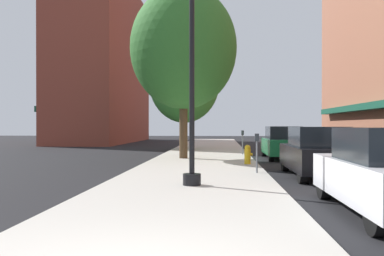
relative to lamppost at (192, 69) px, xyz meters
The scene contains 11 objects.
ground_plane 12.32m from the lamppost, 70.75° to the left, with size 90.00×90.00×0.00m, color black.
sidewalk_slab 12.63m from the lamppost, 90.37° to the left, with size 4.80×50.00×0.12m, color #B7B2A8.
building_far_background 32.53m from the lamppost, 110.15° to the left, with size 6.80×18.00×15.70m.
lamppost is the anchor object (origin of this frame).
fire_hydrant 6.90m from the lamppost, 72.91° to the left, with size 0.33×0.26×0.79m.
parking_meter_near 12.20m from the lamppost, 80.53° to the left, with size 0.14×0.09×1.31m.
parking_meter_far 4.22m from the lamppost, 56.50° to the left, with size 0.14×0.09×1.31m.
tree_near 17.35m from the lamppost, 95.73° to the left, with size 4.84×4.84×7.34m.
tree_mid 9.26m from the lamppost, 96.61° to the left, with size 5.15×5.15×8.30m.
car_black 5.42m from the lamppost, 36.33° to the left, with size 1.80×4.30×1.66m.
car_green 11.24m from the lamppost, 69.08° to the left, with size 1.80×4.30×1.66m.
Camera 1 is at (0.83, -4.03, 1.70)m, focal length 38.30 mm.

